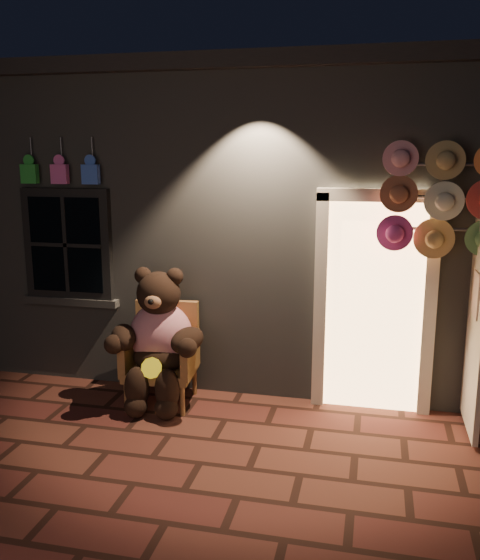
% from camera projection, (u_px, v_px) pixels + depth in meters
% --- Properties ---
extents(ground, '(60.00, 60.00, 0.00)m').
position_uv_depth(ground, '(200.00, 463.00, 4.91)').
color(ground, '#562C21').
rests_on(ground, ground).
extents(shop_building, '(7.30, 5.95, 3.51)m').
position_uv_depth(shop_building, '(280.00, 209.00, 8.34)').
color(shop_building, slate).
rests_on(shop_building, ground).
extents(wicker_armchair, '(0.74, 0.68, 1.01)m').
position_uv_depth(wicker_armchair, '(163.00, 353.00, 6.07)').
color(wicker_armchair, '#965E3A').
rests_on(wicker_armchair, ground).
extents(teddy_bear, '(1.03, 0.82, 1.41)m').
position_uv_depth(teddy_bear, '(159.00, 339.00, 5.90)').
color(teddy_bear, '#B91332').
rests_on(teddy_bear, ground).
extents(hat_rack, '(1.49, 0.22, 2.63)m').
position_uv_depth(hat_rack, '(460.00, 198.00, 5.23)').
color(hat_rack, '#59595E').
rests_on(hat_rack, ground).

